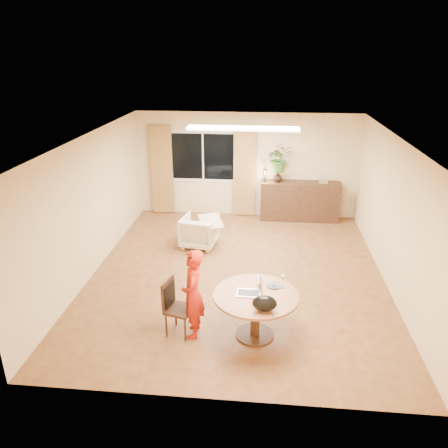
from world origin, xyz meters
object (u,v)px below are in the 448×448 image
(dining_table, at_px, (256,303))
(armchair, at_px, (199,231))
(dining_chair, at_px, (180,308))
(sideboard, at_px, (300,201))
(child, at_px, (193,294))

(dining_table, distance_m, armchair, 3.37)
(armchair, bearing_deg, dining_chair, 103.12)
(dining_table, relative_size, dining_chair, 1.43)
(armchair, bearing_deg, sideboard, -131.29)
(dining_table, bearing_deg, sideboard, 79.13)
(dining_table, xyz_separation_m, dining_chair, (-1.12, -0.05, -0.12))
(dining_chair, bearing_deg, child, 15.66)
(dining_table, distance_m, child, 0.93)
(armchair, relative_size, sideboard, 0.38)
(dining_table, distance_m, dining_chair, 1.13)
(child, xyz_separation_m, sideboard, (1.86, 4.96, -0.21))
(child, bearing_deg, sideboard, 155.84)
(dining_table, relative_size, armchair, 1.68)
(armchair, bearing_deg, child, 106.86)
(dining_chair, distance_m, armchair, 3.15)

